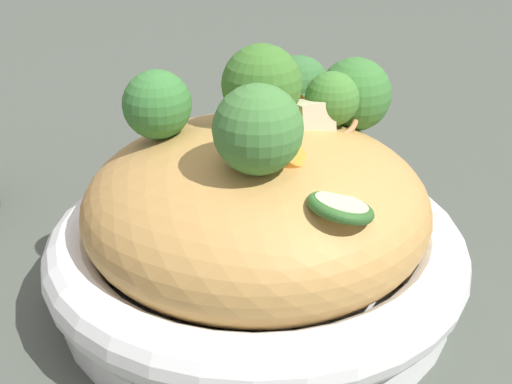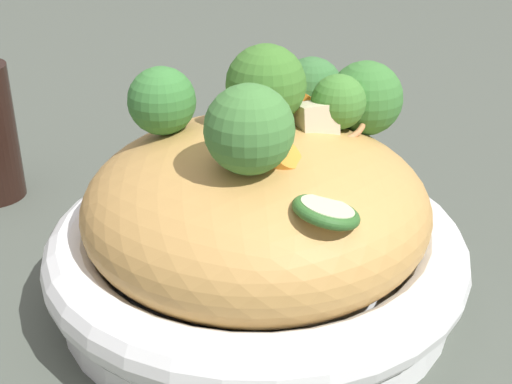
# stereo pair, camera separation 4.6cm
# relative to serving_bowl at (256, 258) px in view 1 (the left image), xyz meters

# --- Properties ---
(ground_plane) EXTENTS (3.00, 3.00, 0.00)m
(ground_plane) POSITION_rel_serving_bowl_xyz_m (0.00, 0.00, -0.03)
(ground_plane) COLOR #474E45
(serving_bowl) EXTENTS (0.27, 0.27, 0.05)m
(serving_bowl) POSITION_rel_serving_bowl_xyz_m (0.00, 0.00, 0.00)
(serving_bowl) COLOR white
(serving_bowl) RESTS_ON ground_plane
(noodle_heap) EXTENTS (0.22, 0.22, 0.11)m
(noodle_heap) POSITION_rel_serving_bowl_xyz_m (-0.00, 0.00, 0.04)
(noodle_heap) COLOR tan
(noodle_heap) RESTS_ON serving_bowl
(broccoli_florets) EXTENTS (0.17, 0.20, 0.08)m
(broccoli_florets) POSITION_rel_serving_bowl_xyz_m (-0.02, 0.02, 0.10)
(broccoli_florets) COLOR #A2BF74
(broccoli_florets) RESTS_ON serving_bowl
(carrot_coins) EXTENTS (0.10, 0.07, 0.03)m
(carrot_coins) POSITION_rel_serving_bowl_xyz_m (-0.01, 0.03, 0.09)
(carrot_coins) COLOR orange
(carrot_coins) RESTS_ON serving_bowl
(zucchini_slices) EXTENTS (0.19, 0.07, 0.04)m
(zucchini_slices) POSITION_rel_serving_bowl_xyz_m (-0.02, 0.03, 0.08)
(zucchini_slices) COLOR beige
(zucchini_slices) RESTS_ON serving_bowl
(chicken_chunks) EXTENTS (0.07, 0.04, 0.03)m
(chicken_chunks) POSITION_rel_serving_bowl_xyz_m (-0.04, 0.04, 0.08)
(chicken_chunks) COLOR beige
(chicken_chunks) RESTS_ON serving_bowl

